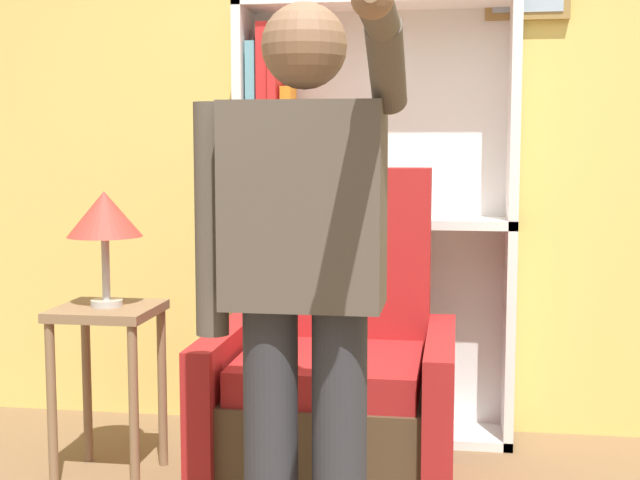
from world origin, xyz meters
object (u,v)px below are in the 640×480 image
(armchair, at_px, (334,391))
(side_table, at_px, (108,345))
(bookcase, at_px, (343,229))
(person_standing, at_px, (303,271))
(table_lamp, at_px, (104,217))

(armchair, xyz_separation_m, side_table, (-0.87, -0.02, 0.15))
(bookcase, xyz_separation_m, armchair, (0.05, -0.65, -0.54))
(person_standing, bearing_deg, armchair, 92.48)
(armchair, bearing_deg, side_table, -178.64)
(armchair, distance_m, person_standing, 1.05)
(armchair, xyz_separation_m, person_standing, (0.04, -0.88, 0.57))
(bookcase, height_order, table_lamp, bookcase)
(bookcase, relative_size, side_table, 2.83)
(bookcase, distance_m, person_standing, 1.53)
(bookcase, distance_m, armchair, 0.85)
(armchair, bearing_deg, bookcase, 94.61)
(table_lamp, bearing_deg, side_table, 180.00)
(person_standing, distance_m, table_lamp, 1.25)
(table_lamp, bearing_deg, person_standing, -43.48)
(side_table, bearing_deg, table_lamp, 0.00)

